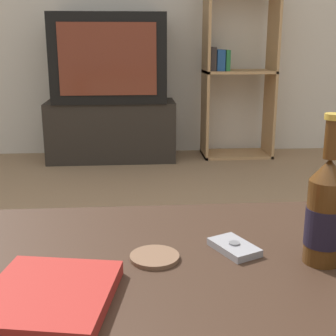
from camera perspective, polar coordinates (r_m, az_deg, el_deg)
The scene contains 8 objects.
coffee_table at distance 0.84m, azimuth -4.18°, elevation -17.55°, with size 1.37×0.74×0.49m.
tv_stand at distance 3.54m, azimuth -6.98°, elevation 4.55°, with size 0.94×0.37×0.44m.
television at distance 3.47m, azimuth -7.27°, elevation 13.15°, with size 0.81×0.42×0.62m.
bookshelf at distance 3.60m, azimuth 8.21°, elevation 11.76°, with size 0.52×0.30×1.29m.
beer_bottle at distance 0.87m, azimuth 18.36°, elevation -5.15°, with size 0.07×0.07×0.27m.
cell_phone at distance 0.92m, azimuth 7.80°, elevation -9.55°, with size 0.10×0.11×0.02m.
coaster at distance 0.88m, azimuth -1.94°, elevation -10.81°, with size 0.09×0.09×0.01m.
table_book at distance 0.77m, azimuth -14.66°, elevation -14.88°, with size 0.22×0.24×0.02m.
Camera 1 is at (0.00, -0.70, 0.88)m, focal length 50.00 mm.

